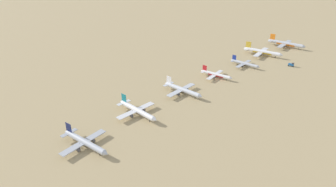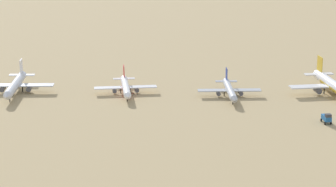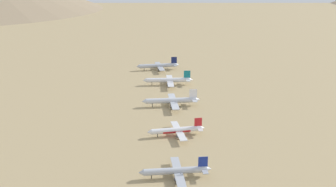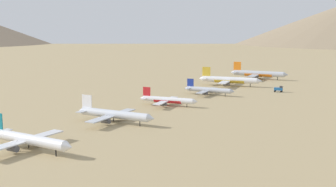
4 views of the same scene
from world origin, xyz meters
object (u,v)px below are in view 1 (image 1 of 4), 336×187
parked_jet_6 (286,44)px  service_truck (291,64)px  parked_jet_3 (216,75)px  parked_jet_4 (244,63)px  parked_jet_1 (137,110)px  parked_jet_0 (85,142)px  parked_jet_2 (182,90)px  parked_jet_5 (262,52)px

parked_jet_6 → service_truck: (33.86, -56.54, -2.30)m
service_truck → parked_jet_3: bearing=-114.8°
parked_jet_3 → parked_jet_6: bearing=89.2°
parked_jet_4 → parked_jet_6: (-0.72, 90.55, 1.23)m
parked_jet_1 → service_truck: bearing=78.8°
parked_jet_0 → parked_jet_1: size_ratio=0.99×
parked_jet_2 → parked_jet_4: parked_jet_2 is taller
parked_jet_0 → parked_jet_6: (-7.58, 274.64, 0.56)m
parked_jet_2 → parked_jet_3: bearing=91.2°
service_truck → parked_jet_2: bearing=-105.7°
parked_jet_1 → parked_jet_4: 137.62m
parked_jet_3 → parked_jet_0: bearing=-86.2°
parked_jet_0 → service_truck: bearing=83.1°
parked_jet_1 → parked_jet_3: parked_jet_1 is taller
parked_jet_0 → parked_jet_5: parked_jet_5 is taller
parked_jet_2 → parked_jet_6: (0.91, 180.30, 0.57)m
parked_jet_0 → parked_jet_4: 184.22m
parked_jet_0 → parked_jet_5: 227.48m
parked_jet_0 → parked_jet_2: 94.72m
parked_jet_1 → service_truck: size_ratio=7.20×
parked_jet_5 → parked_jet_4: bearing=-83.5°
parked_jet_3 → service_truck: (35.71, 77.40, -1.05)m
parked_jet_2 → service_truck: (34.77, 123.76, -1.73)m
parked_jet_2 → parked_jet_4: (1.63, 89.76, -0.65)m
parked_jet_0 → parked_jet_3: 141.02m
parked_jet_0 → parked_jet_2: bearing=95.1°
parked_jet_3 → parked_jet_5: 86.52m
parked_jet_0 → parked_jet_6: parked_jet_6 is taller
parked_jet_3 → parked_jet_6: parked_jet_6 is taller
parked_jet_0 → parked_jet_6: bearing=91.6°
parked_jet_0 → parked_jet_3: bearing=93.8°
parked_jet_1 → parked_jet_6: size_ratio=0.87×
parked_jet_1 → parked_jet_2: (-0.65, 47.86, -0.05)m
parked_jet_1 → parked_jet_5: (-3.92, 180.70, 0.42)m
parked_jet_5 → service_truck: 39.16m
parked_jet_6 → service_truck: size_ratio=8.29×
parked_jet_1 → parked_jet_4: bearing=89.6°
parked_jet_1 → parked_jet_0: bearing=-80.4°
parked_jet_2 → parked_jet_5: (-3.27, 132.84, 0.47)m
parked_jet_4 → parked_jet_6: 90.56m
parked_jet_4 → parked_jet_5: size_ratio=0.73×
parked_jet_4 → parked_jet_5: (-4.90, 43.08, 1.12)m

